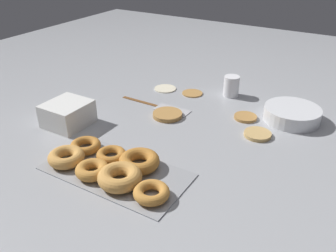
# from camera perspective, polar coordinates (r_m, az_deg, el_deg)

# --- Properties ---
(ground_plane) EXTENTS (3.00, 3.00, 0.00)m
(ground_plane) POSITION_cam_1_polar(r_m,az_deg,el_deg) (1.23, 3.76, 0.25)
(ground_plane) COLOR #9EA0A5
(pancake_0) EXTENTS (0.11, 0.11, 0.01)m
(pancake_0) POSITION_cam_1_polar(r_m,az_deg,el_deg) (1.27, -0.08, 1.84)
(pancake_0) COLOR #B27F42
(pancake_0) RESTS_ON ground_plane
(pancake_1) EXTENTS (0.08, 0.08, 0.01)m
(pancake_1) POSITION_cam_1_polar(r_m,az_deg,el_deg) (1.46, 3.92, 5.35)
(pancake_1) COLOR #B27F42
(pancake_1) RESTS_ON ground_plane
(pancake_2) EXTENTS (0.09, 0.09, 0.01)m
(pancake_2) POSITION_cam_1_polar(r_m,az_deg,el_deg) (1.19, 14.17, -1.28)
(pancake_2) COLOR tan
(pancake_2) RESTS_ON ground_plane
(pancake_3) EXTENTS (0.09, 0.09, 0.01)m
(pancake_3) POSITION_cam_1_polar(r_m,az_deg,el_deg) (1.50, -0.46, 6.09)
(pancake_3) COLOR beige
(pancake_3) RESTS_ON ground_plane
(pancake_4) EXTENTS (0.08, 0.08, 0.01)m
(pancake_4) POSITION_cam_1_polar(r_m,az_deg,el_deg) (1.29, 12.31, 1.41)
(pancake_4) COLOR #B27F42
(pancake_4) RESTS_ON ground_plane
(donut_tray) EXTENTS (0.41, 0.21, 0.04)m
(donut_tray) POSITION_cam_1_polar(r_m,az_deg,el_deg) (0.99, -9.07, -6.45)
(donut_tray) COLOR #93969B
(donut_tray) RESTS_ON ground_plane
(batter_bowl) EXTENTS (0.19, 0.19, 0.05)m
(batter_bowl) POSITION_cam_1_polar(r_m,az_deg,el_deg) (1.31, 19.26, 1.83)
(batter_bowl) COLOR white
(batter_bowl) RESTS_ON ground_plane
(container_stack) EXTENTS (0.13, 0.14, 0.08)m
(container_stack) POSITION_cam_1_polar(r_m,az_deg,el_deg) (1.25, -15.81, 1.89)
(container_stack) COLOR white
(container_stack) RESTS_ON ground_plane
(paper_cup) EXTENTS (0.06, 0.06, 0.08)m
(paper_cup) POSITION_cam_1_polar(r_m,az_deg,el_deg) (1.45, 10.13, 6.32)
(paper_cup) COLOR white
(paper_cup) RESTS_ON ground_plane
(spatula) EXTENTS (0.29, 0.06, 0.01)m
(spatula) POSITION_cam_1_polar(r_m,az_deg,el_deg) (1.33, -0.52, 2.93)
(spatula) COLOR brown
(spatula) RESTS_ON ground_plane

